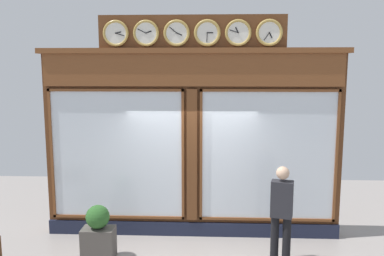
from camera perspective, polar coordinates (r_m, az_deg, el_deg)
The scene contains 4 objects.
shop_facade at distance 7.79m, azimuth 0.04°, elevation -1.78°, with size 5.87×0.42×4.29m.
pedestrian at distance 7.00m, azimuth 12.72°, elevation -11.46°, with size 0.41×0.31×1.69m.
planter_box at distance 7.40m, azimuth -13.25°, elevation -15.81°, with size 0.56×0.36×0.56m, color #4C4742.
planter_shrub at distance 7.21m, azimuth -13.38°, elevation -12.30°, with size 0.41×0.41×0.41m, color #285623.
Camera 1 is at (-0.33, 7.54, 3.29)m, focal length 37.17 mm.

